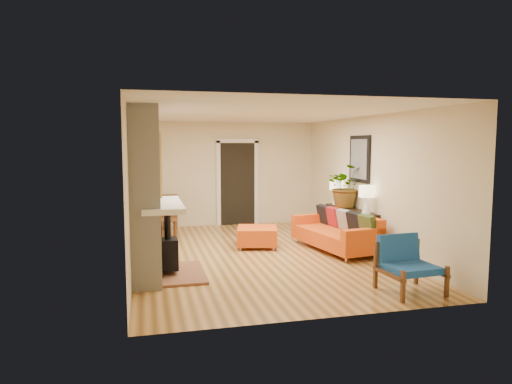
% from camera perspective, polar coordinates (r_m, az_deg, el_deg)
% --- Properties ---
extents(room_shell, '(6.50, 6.50, 6.50)m').
position_cam_1_polar(room_shell, '(11.10, 0.05, 1.82)').
color(room_shell, tan).
rests_on(room_shell, ground).
extents(fireplace, '(1.09, 1.68, 2.60)m').
position_cam_1_polar(fireplace, '(7.16, -13.41, -0.65)').
color(fireplace, white).
rests_on(fireplace, ground).
extents(sofa, '(1.17, 2.11, 0.79)m').
position_cam_1_polar(sofa, '(9.05, 10.23, -4.94)').
color(sofa, silver).
rests_on(sofa, ground).
extents(ottoman, '(0.95, 0.95, 0.40)m').
position_cam_1_polar(ottoman, '(9.16, 0.14, -5.47)').
color(ottoman, silver).
rests_on(ottoman, ground).
extents(blue_chair, '(0.80, 0.78, 0.78)m').
position_cam_1_polar(blue_chair, '(6.79, 18.23, -8.20)').
color(blue_chair, brown).
rests_on(blue_chair, ground).
extents(dining_table, '(0.76, 1.62, 0.86)m').
position_cam_1_polar(dining_table, '(10.67, -11.18, -2.12)').
color(dining_table, brown).
rests_on(dining_table, ground).
extents(console_table, '(0.34, 1.85, 0.72)m').
position_cam_1_polar(console_table, '(9.61, 11.72, -2.94)').
color(console_table, black).
rests_on(console_table, ground).
extents(lamp_near, '(0.30, 0.30, 0.54)m').
position_cam_1_polar(lamp_near, '(8.94, 13.67, -0.51)').
color(lamp_near, white).
rests_on(lamp_near, console_table).
extents(lamp_far, '(0.30, 0.30, 0.54)m').
position_cam_1_polar(lamp_far, '(10.22, 10.01, 0.37)').
color(lamp_far, white).
rests_on(lamp_far, console_table).
extents(houseplant, '(0.93, 0.84, 0.91)m').
position_cam_1_polar(houseplant, '(9.72, 11.22, 0.76)').
color(houseplant, '#1E5919').
rests_on(houseplant, console_table).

